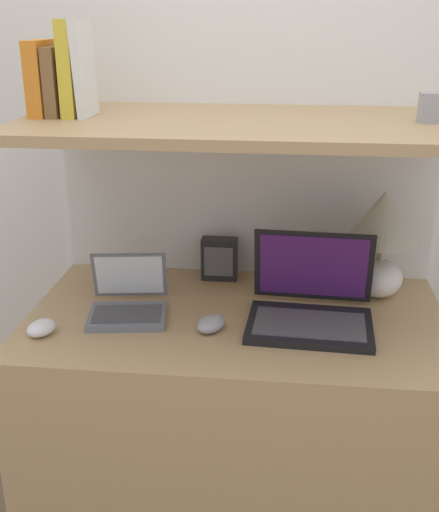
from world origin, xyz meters
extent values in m
cube|color=white|center=(0.00, 0.73, 1.20)|extent=(6.00, 0.05, 2.40)
cube|color=tan|center=(0.00, 0.33, 0.38)|extent=(1.17, 0.67, 0.76)
cube|color=white|center=(0.00, 0.69, 0.63)|extent=(1.17, 0.04, 1.27)
cube|color=tan|center=(0.00, 0.41, 1.28)|extent=(1.17, 0.60, 0.03)
ellipsoid|color=white|center=(0.41, 0.52, 0.81)|extent=(0.14, 0.14, 0.11)
cylinder|color=tan|center=(0.41, 0.52, 0.90)|extent=(0.02, 0.02, 0.06)
cone|color=#B2AD99|center=(0.41, 0.52, 1.01)|extent=(0.21, 0.21, 0.15)
cube|color=black|center=(0.20, 0.27, 0.77)|extent=(0.35, 0.25, 0.02)
cube|color=#47474C|center=(0.20, 0.27, 0.78)|extent=(0.30, 0.18, 0.00)
cube|color=black|center=(0.21, 0.42, 0.89)|extent=(0.34, 0.07, 0.22)
cube|color=#4C1E60|center=(0.21, 0.41, 0.89)|extent=(0.30, 0.05, 0.19)
cube|color=slate|center=(-0.30, 0.28, 0.77)|extent=(0.23, 0.19, 0.02)
cube|color=#47474C|center=(-0.30, 0.27, 0.78)|extent=(0.20, 0.14, 0.00)
cube|color=slate|center=(-0.31, 0.38, 0.85)|extent=(0.22, 0.08, 0.15)
cube|color=white|center=(-0.31, 0.37, 0.85)|extent=(0.20, 0.07, 0.13)
ellipsoid|color=#99999E|center=(-0.06, 0.24, 0.78)|extent=(0.10, 0.11, 0.04)
ellipsoid|color=white|center=(-0.50, 0.16, 0.78)|extent=(0.09, 0.10, 0.04)
cube|color=black|center=(-0.08, 0.60, 0.83)|extent=(0.11, 0.05, 0.14)
cube|color=#59595B|center=(-0.08, 0.57, 0.83)|extent=(0.09, 0.00, 0.10)
cube|color=orange|center=(-0.54, 0.41, 1.39)|extent=(0.04, 0.13, 0.20)
cube|color=brown|center=(-0.49, 0.41, 1.39)|extent=(0.03, 0.12, 0.18)
cube|color=gold|center=(-0.45, 0.41, 1.42)|extent=(0.04, 0.12, 0.25)
cube|color=silver|center=(-0.42, 0.41, 1.42)|extent=(0.03, 0.13, 0.25)
cube|color=#99999E|center=(0.49, 0.41, 1.33)|extent=(0.06, 0.05, 0.07)
camera|label=1|loc=(0.14, -1.29, 1.56)|focal=45.00mm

